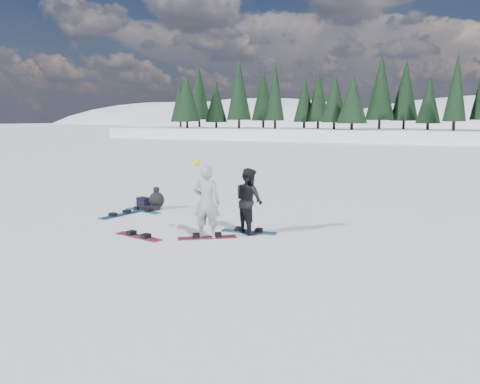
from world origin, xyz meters
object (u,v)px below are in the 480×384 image
object	(u,v)px
snowboard_loose_c	(143,211)
snowboarder_woman	(207,202)
snowboard_loose_a	(120,215)
snowboarder_man	(249,200)
gear_bag	(144,202)
seated_rider	(156,200)
snowboard_loose_b	(139,237)

from	to	relation	value
snowboard_loose_c	snowboarder_woman	bearing A→B (deg)	-16.66
snowboard_loose_a	snowboarder_man	bearing A→B (deg)	-83.53
gear_bag	snowboard_loose_a	size ratio (longest dim) A/B	0.30
snowboarder_woman	snowboard_loose_a	world-z (taller)	snowboarder_woman
snowboarder_woman	seated_rider	size ratio (longest dim) A/B	2.09
snowboard_loose_b	snowboard_loose_a	distance (m)	3.00
seated_rider	gear_bag	bearing A→B (deg)	-176.51
snowboard_loose_a	seated_rider	bearing A→B (deg)	-5.24
snowboarder_woman	seated_rider	bearing A→B (deg)	-51.76
snowboarder_man	snowboard_loose_c	bearing A→B (deg)	19.08
gear_bag	snowboard_loose_c	xyz separation A→B (m)	(0.58, -0.80, -0.14)
snowboard_loose_c	seated_rider	bearing A→B (deg)	92.06
snowboard_loose_c	snowboard_loose_b	bearing A→B (deg)	-41.07
gear_bag	snowboard_loose_b	world-z (taller)	gear_bag
seated_rider	snowboard_loose_c	xyz separation A→B (m)	(-0.12, -0.55, -0.28)
seated_rider	snowboard_loose_a	size ratio (longest dim) A/B	0.65
snowboarder_man	snowboard_loose_a	xyz separation A→B (m)	(-4.63, 0.31, -0.86)
snowboarder_man	snowboard_loose_a	size ratio (longest dim) A/B	1.17
snowboard_loose_c	snowboard_loose_b	size ratio (longest dim) A/B	1.00
snowboarder_man	gear_bag	distance (m)	5.36
snowboarder_woman	snowboard_loose_c	bearing A→B (deg)	-44.88
snowboard_loose_b	snowboard_loose_a	bearing A→B (deg)	149.94
snowboarder_man	seated_rider	bearing A→B (deg)	12.02
snowboard_loose_b	snowboarder_man	bearing A→B (deg)	46.77
snowboarder_woman	snowboard_loose_a	distance (m)	4.22
snowboarder_man	snowboard_loose_c	world-z (taller)	snowboarder_man
snowboarder_man	snowboard_loose_c	size ratio (longest dim) A/B	1.17
snowboarder_woman	snowboard_loose_b	bearing A→B (deg)	8.26
snowboard_loose_b	seated_rider	bearing A→B (deg)	130.15
snowboarder_woman	snowboard_loose_a	xyz separation A→B (m)	(-3.89, 1.32, -0.94)
snowboarder_man	seated_rider	size ratio (longest dim) A/B	1.80
snowboarder_woman	snowboarder_man	distance (m)	1.25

